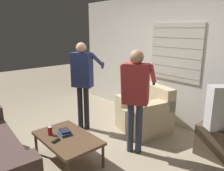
% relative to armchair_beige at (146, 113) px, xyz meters
% --- Properties ---
extents(ground_plane, '(16.00, 16.00, 0.00)m').
position_rel_armchair_beige_xyz_m(ground_plane, '(-0.04, -1.35, -0.35)').
color(ground_plane, gray).
extents(wall_back, '(5.20, 0.08, 2.55)m').
position_rel_armchair_beige_xyz_m(wall_back, '(-0.03, 0.68, 0.93)').
color(wall_back, silver).
rests_on(wall_back, ground_plane).
extents(armchair_beige, '(0.99, 0.94, 0.86)m').
position_rel_armchair_beige_xyz_m(armchair_beige, '(0.00, 0.00, 0.00)').
color(armchair_beige, '#C6B289').
rests_on(armchair_beige, ground_plane).
extents(coffee_table, '(1.01, 0.64, 0.38)m').
position_rel_armchair_beige_xyz_m(coffee_table, '(-0.09, -1.62, -0.00)').
color(coffee_table, brown).
rests_on(coffee_table, ground_plane).
extents(person_left_standing, '(0.48, 0.79, 1.65)m').
position_rel_armchair_beige_xyz_m(person_left_standing, '(-0.85, -0.82, 0.68)').
color(person_left_standing, black).
rests_on(person_left_standing, ground_plane).
extents(person_right_standing, '(0.49, 0.74, 1.60)m').
position_rel_armchair_beige_xyz_m(person_right_standing, '(0.38, -0.71, 0.65)').
color(person_right_standing, '#33384C').
rests_on(person_right_standing, ground_plane).
extents(book_stack, '(0.24, 0.18, 0.06)m').
position_rel_armchair_beige_xyz_m(book_stack, '(-0.20, -1.61, 0.06)').
color(book_stack, '#284C89').
rests_on(book_stack, coffee_table).
extents(soda_can, '(0.07, 0.07, 0.13)m').
position_rel_armchair_beige_xyz_m(soda_can, '(-0.31, -1.78, 0.10)').
color(soda_can, red).
rests_on(soda_can, coffee_table).
extents(spare_remote, '(0.08, 0.14, 0.02)m').
position_rel_armchair_beige_xyz_m(spare_remote, '(-0.08, -1.81, 0.04)').
color(spare_remote, black).
rests_on(spare_remote, coffee_table).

